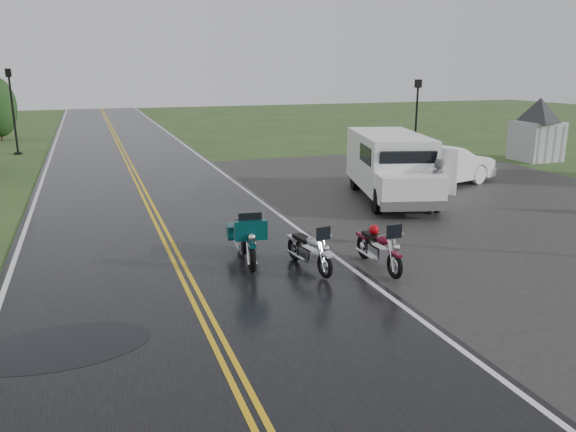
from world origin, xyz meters
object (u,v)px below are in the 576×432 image
object	(u,v)px
motorcycle_silver	(325,256)
lamp_post_far_left	(13,112)
motorcycle_red	(395,255)
lamp_post_far_right	(416,122)
visitor_center	(539,114)
motorcycle_teal	(252,246)
sedan_white	(442,166)
van_white	(378,178)
person_at_van	(436,187)

from	to	relation	value
motorcycle_silver	lamp_post_far_left	xyz separation A→B (m)	(-8.48, 23.44, 1.76)
motorcycle_red	lamp_post_far_right	xyz separation A→B (m)	(9.17, 13.92, 1.47)
visitor_center	lamp_post_far_left	size ratio (longest dim) A/B	3.42
motorcycle_teal	sedan_white	bearing A→B (deg)	42.66
motorcycle_teal	van_white	xyz separation A→B (m)	(5.43, 4.02, 0.51)
motorcycle_silver	van_white	xyz separation A→B (m)	(3.99, 4.92, 0.63)
van_white	lamp_post_far_right	size ratio (longest dim) A/B	1.47
visitor_center	motorcycle_red	bearing A→B (deg)	-141.00
van_white	person_at_van	distance (m)	1.90
motorcycle_teal	person_at_van	bearing A→B (deg)	32.04
motorcycle_teal	sedan_white	size ratio (longest dim) A/B	0.48
sedan_white	lamp_post_far_left	distance (m)	23.00
motorcycle_silver	motorcycle_red	bearing A→B (deg)	-28.81
van_white	lamp_post_far_left	xyz separation A→B (m)	(-12.47, 18.51, 1.14)
lamp_post_far_right	lamp_post_far_left	bearing A→B (deg)	152.19
motorcycle_red	lamp_post_far_right	bearing A→B (deg)	57.04
motorcycle_silver	sedan_white	world-z (taller)	sedan_white
visitor_center	sedan_white	size ratio (longest dim) A/B	3.21
person_at_van	lamp_post_far_right	distance (m)	10.39
motorcycle_silver	van_white	distance (m)	6.37
visitor_center	lamp_post_far_right	world-z (taller)	visitor_center
sedan_white	van_white	bearing A→B (deg)	108.52
motorcycle_teal	sedan_white	distance (m)	12.38
motorcycle_red	motorcycle_teal	size ratio (longest dim) A/B	0.87
person_at_van	visitor_center	bearing A→B (deg)	-165.11
motorcycle_silver	van_white	bearing A→B (deg)	43.16
motorcycle_red	motorcycle_teal	distance (m)	3.25
motorcycle_silver	lamp_post_far_right	xyz separation A→B (m)	(10.63, 13.36, 1.50)
motorcycle_red	sedan_white	distance (m)	11.26
motorcycle_silver	person_at_van	size ratio (longest dim) A/B	1.09
van_white	sedan_white	xyz separation A→B (m)	(4.63, 3.20, -0.38)
motorcycle_silver	sedan_white	distance (m)	11.85
person_at_van	lamp_post_far_right	size ratio (longest dim) A/B	0.43
lamp_post_far_left	motorcycle_teal	bearing A→B (deg)	-72.65
visitor_center	lamp_post_far_left	world-z (taller)	visitor_center
motorcycle_silver	lamp_post_far_left	size ratio (longest dim) A/B	0.42
motorcycle_silver	sedan_white	bearing A→B (deg)	35.51
sedan_white	person_at_van	bearing A→B (deg)	127.18
person_at_van	lamp_post_far_left	distance (m)	23.91
lamp_post_far_left	motorcycle_silver	bearing A→B (deg)	-70.11
sedan_white	lamp_post_far_left	bearing A→B (deg)	31.98
visitor_center	person_at_van	distance (m)	13.84
motorcycle_teal	lamp_post_far_left	size ratio (longest dim) A/B	0.51
motorcycle_red	lamp_post_far_right	size ratio (longest dim) A/B	0.50
lamp_post_far_left	lamp_post_far_right	bearing A→B (deg)	-27.81
lamp_post_far_left	motorcycle_red	bearing A→B (deg)	-67.51
visitor_center	lamp_post_far_right	xyz separation A→B (m)	(-6.44, 1.27, -0.32)
motorcycle_red	van_white	distance (m)	6.07
van_white	motorcycle_teal	bearing A→B (deg)	-128.30
visitor_center	motorcycle_teal	bearing A→B (deg)	-148.87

